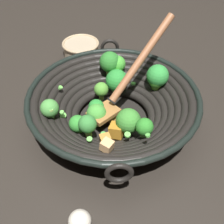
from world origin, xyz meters
TOP-DOWN VIEW (x-y plane):
  - ground_plane at (0.00, 0.00)m, footprint 4.00×4.00m
  - wok at (-0.00, -0.00)m, footprint 0.41×0.44m
  - prep_bowl at (0.19, -0.27)m, footprint 0.12×0.12m
  - garlic_bulb at (-0.02, 0.28)m, footprint 0.04×0.04m

SIDE VIEW (x-z plane):
  - ground_plane at x=0.00m, z-range 0.00..0.00m
  - garlic_bulb at x=-0.02m, z-range 0.00..0.04m
  - prep_bowl at x=0.19m, z-range 0.00..0.05m
  - wok at x=0.00m, z-range -0.06..0.17m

